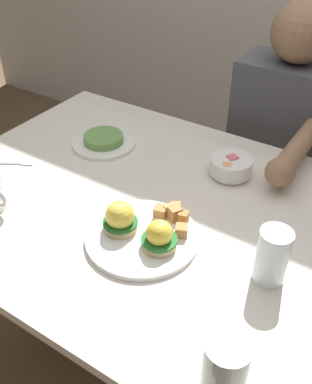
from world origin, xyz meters
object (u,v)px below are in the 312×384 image
at_px(dining_table, 147,230).
at_px(eggs_benedict_plate, 142,231).
at_px(fruit_bowl, 231,167).
at_px(fork, 11,163).
at_px(water_glass_far, 271,259).
at_px(diner_person, 278,148).
at_px(water_glass_near, 225,371).
at_px(side_plate, 104,141).

bearing_deg(dining_table, eggs_benedict_plate, -60.14).
bearing_deg(fruit_bowl, fork, -152.45).
xyz_separation_m(water_glass_far, diner_person, (-0.21, 0.68, -0.15)).
distance_m(dining_table, water_glass_near, 0.56).
relative_size(eggs_benedict_plate, side_plate, 1.35).
bearing_deg(water_glass_near, fruit_bowl, 113.94).
xyz_separation_m(fruit_bowl, side_plate, (-0.41, -0.06, -0.02)).
height_order(dining_table, fork, fork).
bearing_deg(water_glass_near, water_glass_far, 95.66).
height_order(water_glass_far, side_plate, water_glass_far).
distance_m(eggs_benedict_plate, diner_person, 0.74).
distance_m(fruit_bowl, side_plate, 0.41).
relative_size(eggs_benedict_plate, fork, 1.91).
distance_m(dining_table, diner_person, 0.62).
bearing_deg(side_plate, water_glass_near, -38.20).
relative_size(dining_table, side_plate, 6.00).
distance_m(water_glass_near, side_plate, 0.86).
distance_m(fork, side_plate, 0.29).
bearing_deg(dining_table, fork, -170.76).
xyz_separation_m(fork, diner_person, (0.60, 0.67, -0.09)).
bearing_deg(diner_person, water_glass_far, -72.67).
height_order(eggs_benedict_plate, side_plate, eggs_benedict_plate).
height_order(fruit_bowl, side_plate, fruit_bowl).
height_order(eggs_benedict_plate, fork, eggs_benedict_plate).
relative_size(dining_table, fruit_bowl, 10.00).
bearing_deg(fork, diner_person, 48.47).
xyz_separation_m(side_plate, diner_person, (0.43, 0.44, -0.10)).
height_order(dining_table, water_glass_far, water_glass_far).
height_order(water_glass_near, side_plate, water_glass_near).
xyz_separation_m(dining_table, side_plate, (-0.27, 0.16, 0.12)).
distance_m(eggs_benedict_plate, side_plate, 0.46).
distance_m(eggs_benedict_plate, fork, 0.52).
height_order(eggs_benedict_plate, water_glass_near, water_glass_near).
relative_size(fork, water_glass_near, 1.12).
bearing_deg(side_plate, fork, -124.77).
distance_m(fruit_bowl, fork, 0.65).
height_order(eggs_benedict_plate, water_glass_far, water_glass_far).
xyz_separation_m(eggs_benedict_plate, fruit_bowl, (0.06, 0.36, 0.00)).
height_order(fruit_bowl, diner_person, diner_person).
distance_m(dining_table, fruit_bowl, 0.30).
xyz_separation_m(eggs_benedict_plate, water_glass_near, (0.32, -0.23, 0.03)).
distance_m(water_glass_far, diner_person, 0.73).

